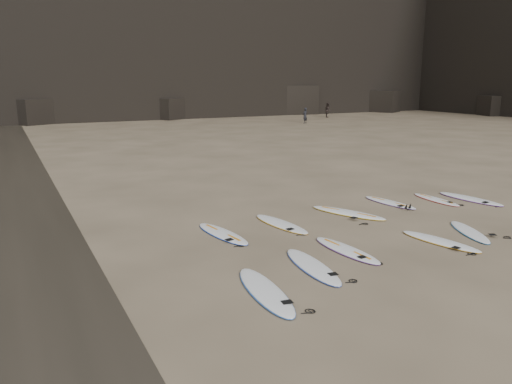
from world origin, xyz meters
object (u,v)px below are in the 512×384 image
Objects in this scene: surfboard_7 at (348,213)px; person_a at (305,116)px; surfboard_6 at (281,224)px; surfboard_8 at (390,202)px; surfboard_10 at (470,199)px; surfboard_9 at (436,199)px; surfboard_2 at (346,250)px; surfboard_1 at (312,266)px; surfboard_0 at (265,291)px; surfboard_3 at (440,241)px; surfboard_5 at (223,233)px; surfboard_4 at (470,232)px; person_b at (328,110)px.

surfboard_7 is 34.90m from person_a.
surfboard_6 is 4.93m from surfboard_8.
surfboard_10 is (5.31, -0.46, -0.00)m from surfboard_7.
surfboard_8 reaches higher than surfboard_9.
surfboard_2 is 0.93× the size of surfboard_10.
surfboard_2 is (1.44, 0.56, -0.00)m from surfboard_1.
surfboard_8 is 0.88× the size of surfboard_10.
surfboard_8 is at bearing 33.95° from surfboard_2.
surfboard_0 is 1.17× the size of surfboard_8.
surfboard_3 is 6.11m from surfboard_5.
surfboard_2 is at bearing -90.41° from surfboard_6.
surfboard_0 reaches higher than surfboard_5.
surfboard_7 is 1.03× the size of surfboard_10.
surfboard_10 reaches higher than surfboard_6.
person_a is (22.18, 30.36, 0.74)m from surfboard_5.
surfboard_6 is at bearing -5.36° from surfboard_5.
surfboard_9 is at bearing 22.04° from surfboard_2.
surfboard_1 is 1.05× the size of surfboard_2.
surfboard_1 reaches higher than surfboard_4.
surfboard_3 is at bearing 6.36° from surfboard_1.
surfboard_7 is at bearing -5.53° from surfboard_5.
surfboard_8 is 33.40m from person_a.
person_b is (28.96, 36.01, 0.79)m from surfboard_5.
surfboard_8 is (0.35, 3.80, 0.00)m from surfboard_4.
surfboard_7 is at bearing 168.98° from surfboard_10.
surfboard_4 is 36.97m from person_a.
person_a is (12.22, 30.62, 0.74)m from surfboard_10.
surfboard_3 is at bearing -55.32° from surfboard_6.
surfboard_10 reaches higher than surfboard_1.
surfboard_5 is 1.09× the size of surfboard_8.
surfboard_3 is 0.88× the size of surfboard_7.
surfboard_3 reaches higher than surfboard_4.
surfboard_1 is 1.11× the size of surfboard_8.
person_a is at bearing 45.96° from surfboard_5.
surfboard_7 is (3.76, 3.54, 0.00)m from surfboard_1.
surfboard_4 is at bearing -33.45° from surfboard_5.
surfboard_5 is 1.61× the size of person_a.
surfboard_4 is at bearing -83.69° from surfboard_7.
surfboard_8 is at bearing -177.70° from person_b.
surfboard_0 is 0.99× the size of surfboard_7.
surfboard_7 is at bearing 144.46° from surfboard_4.
surfboard_9 is 0.84× the size of surfboard_10.
person_a is (17.53, 30.16, 0.74)m from surfboard_7.
surfboard_6 is 36.38m from person_a.
surfboard_2 is (3.12, 1.32, -0.00)m from surfboard_0.
surfboard_2 is 4.23m from surfboard_4.
surfboard_5 is at bearing 175.47° from person_b.
surfboard_1 is 48.35m from person_b.
surfboard_7 is 1.63× the size of person_b.
surfboard_0 is 4.18m from surfboard_5.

